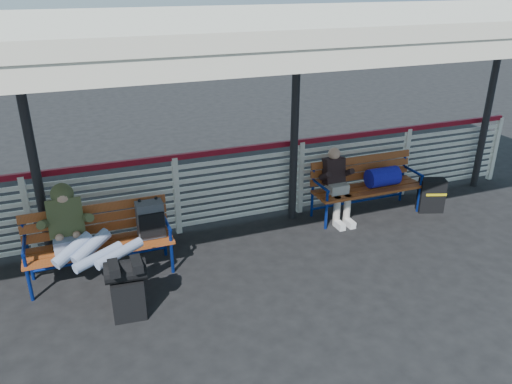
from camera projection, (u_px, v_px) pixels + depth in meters
name	position (u px, v px, depth m)	size (l,w,h in m)	color
ground	(216.00, 303.00, 5.90)	(60.00, 60.00, 0.00)	black
fence	(177.00, 192.00, 7.26)	(12.08, 0.08, 1.24)	silver
canopy	(184.00, 28.00, 5.43)	(12.60, 3.60, 3.16)	silver
luggage_stack	(127.00, 287.00, 5.50)	(0.47, 0.29, 0.74)	black
bench_left	(116.00, 230.00, 6.31)	(1.80, 0.56, 0.94)	#A3451F
bench_right	(372.00, 179.00, 7.95)	(1.80, 0.56, 0.92)	#A3451F
traveler_man	(87.00, 243.00, 5.87)	(0.94, 1.64, 0.77)	#8796B6
companion_person	(337.00, 184.00, 7.71)	(0.32, 0.66, 1.15)	#AFA99F
suitcase_side	(431.00, 195.00, 8.11)	(0.45, 0.36, 0.56)	black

